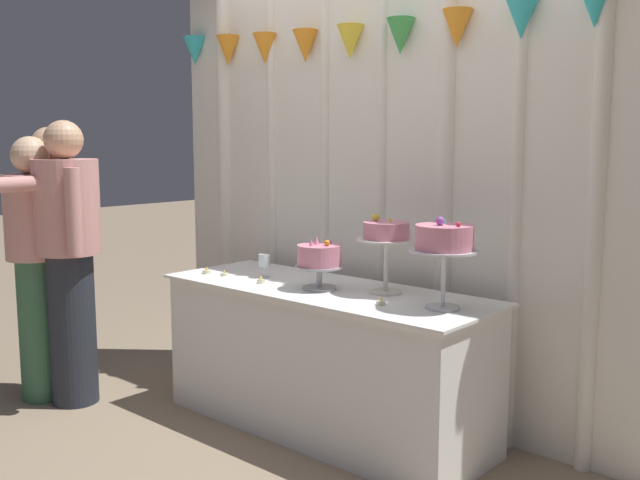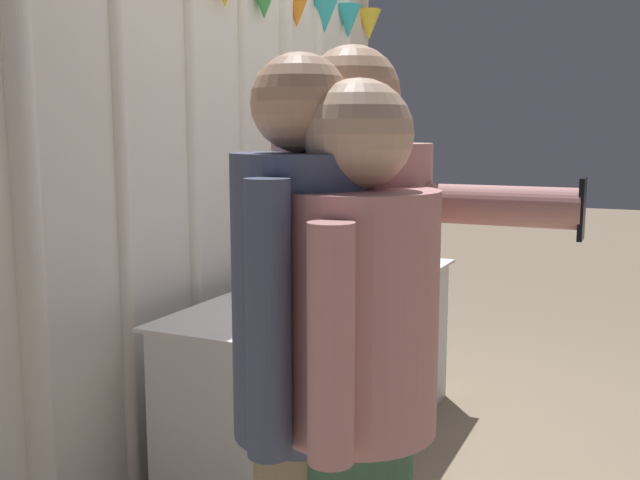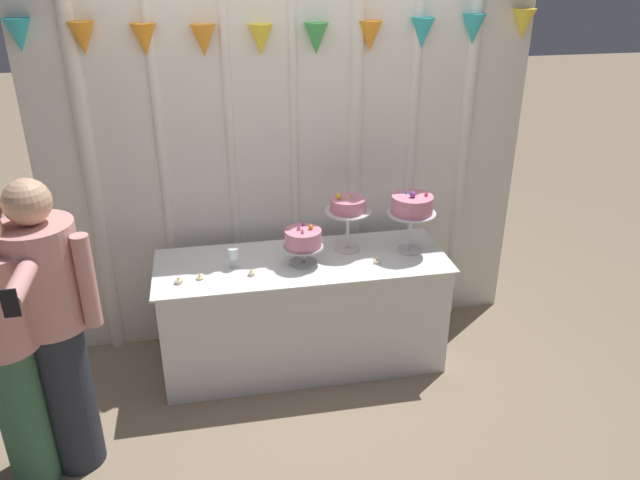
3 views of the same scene
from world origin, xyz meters
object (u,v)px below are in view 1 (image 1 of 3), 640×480
cake_display_center (386,236)px  tealight_near_left (224,274)px  wine_glass (264,261)px  tealight_near_right (261,281)px  guest_man_pink_jacket (54,247)px  cake_table (324,359)px  guest_girl_blue_dress (35,257)px  tealight_far_left (207,272)px  guest_man_dark_suit (69,253)px  cake_display_rightmost (444,241)px  tealight_far_right (381,303)px  cake_display_leftmost (319,258)px

cake_display_center → tealight_near_left: 1.02m
wine_glass → tealight_near_left: bearing=-152.0°
tealight_near_right → guest_man_pink_jacket: size_ratio=0.03×
cake_table → guest_girl_blue_dress: (-1.55, -0.77, 0.47)m
tealight_far_left → guest_man_dark_suit: (-0.59, -0.52, 0.11)m
cake_display_center → wine_glass: 0.78m
cake_display_rightmost → tealight_near_right: cake_display_rightmost is taller
tealight_far_left → tealight_near_right: size_ratio=1.19×
cake_display_center → tealight_far_right: cake_display_center is taller
cake_display_center → cake_display_rightmost: bearing=-13.9°
cake_display_rightmost → guest_girl_blue_dress: (-2.26, -0.78, -0.22)m
cake_display_center → guest_girl_blue_dress: bearing=-154.9°
cake_display_leftmost → tealight_near_right: size_ratio=6.54×
tealight_near_left → guest_man_dark_suit: size_ratio=0.03×
cake_display_center → tealight_far_left: size_ratio=7.99×
guest_man_pink_jacket → tealight_far_left: bearing=31.6°
wine_glass → guest_man_dark_suit: guest_man_dark_suit is taller
tealight_near_right → cake_display_center: bearing=20.3°
tealight_near_right → guest_man_dark_suit: size_ratio=0.03×
cake_display_leftmost → tealight_far_right: bearing=-10.2°
tealight_far_left → guest_girl_blue_dress: guest_girl_blue_dress is taller
cake_table → tealight_near_left: size_ratio=42.77×
cake_table → tealight_far_left: (-0.76, -0.15, 0.39)m
cake_display_leftmost → guest_man_pink_jacket: size_ratio=0.17×
tealight_near_left → guest_girl_blue_dress: size_ratio=0.03×
cake_display_rightmost → wine_glass: size_ratio=3.20×
cake_display_rightmost → guest_girl_blue_dress: 2.40m
tealight_near_left → guest_man_pink_jacket: guest_man_pink_jacket is taller
cake_table → cake_display_leftmost: size_ratio=6.75×
guest_man_pink_jacket → guest_girl_blue_dress: 0.13m
tealight_near_right → tealight_far_left: bearing=-178.0°
wine_glass → tealight_near_right: (0.10, -0.12, -0.08)m
guest_man_dark_suit → cake_display_center: bearing=24.9°
cake_display_rightmost → guest_man_dark_suit: bearing=-161.9°
guest_girl_blue_dress → guest_man_dark_suit: guest_man_dark_suit is taller
cake_table → tealight_far_left: 0.87m
tealight_near_left → tealight_far_right: bearing=0.1°
cake_display_leftmost → guest_man_pink_jacket: guest_man_pink_jacket is taller
wine_glass → cake_display_center: bearing=9.1°
cake_display_center → guest_girl_blue_dress: guest_girl_blue_dress is taller
cake_display_center → cake_display_rightmost: 0.41m
cake_table → cake_display_center: 0.75m
cake_display_rightmost → tealight_near_left: cake_display_rightmost is taller
cake_display_leftmost → tealight_near_right: 0.37m
cake_display_rightmost → guest_man_dark_suit: size_ratio=0.26×
cake_display_center → tealight_far_right: (0.14, -0.23, -0.28)m
guest_man_pink_jacket → guest_man_dark_suit: 0.22m
tealight_far_right → guest_girl_blue_dress: 2.11m
wine_glass → tealight_near_right: 0.17m
cake_display_center → guest_man_dark_suit: 1.84m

